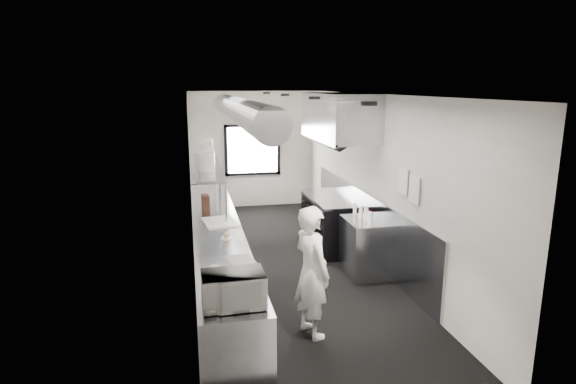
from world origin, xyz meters
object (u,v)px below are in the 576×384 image
knife_block (206,202)px  squeeze_bottle_d (361,212)px  squeeze_bottle_a (371,219)px  plate_stack_b (208,159)px  squeeze_bottle_c (366,214)px  pass_shelf (208,167)px  microwave (233,289)px  range (333,222)px  plate_stack_a (207,162)px  squeeze_bottle_e (355,209)px  line_cook (312,272)px  far_work_table (207,198)px  cutting_board (220,222)px  prep_counter (218,254)px  plate_stack_d (206,149)px  deli_tub_a (211,274)px  deli_tub_b (216,270)px  squeeze_bottle_b (369,217)px  exhaust_hood (338,117)px  bottle_station (366,247)px  plate_stack_c (206,153)px

knife_block → squeeze_bottle_d: size_ratio=1.36×
squeeze_bottle_a → plate_stack_b: bearing=144.4°
plate_stack_b → squeeze_bottle_c: 2.79m
pass_shelf → microwave: 4.20m
range → plate_stack_a: bearing=-171.7°
squeeze_bottle_e → line_cook: bearing=-122.4°
far_work_table → cutting_board: 3.60m
prep_counter → plate_stack_d: (-0.03, 2.23, 1.30)m
squeeze_bottle_c → squeeze_bottle_e: 0.33m
pass_shelf → plate_stack_a: bearing=-93.5°
deli_tub_a → squeeze_bottle_c: 3.06m
deli_tub_b → cutting_board: 2.01m
pass_shelf → squeeze_bottle_c: (2.32, -1.69, -0.54)m
plate_stack_d → squeeze_bottle_b: bearing=-48.0°
microwave → squeeze_bottle_d: (2.24, 2.60, -0.07)m
far_work_table → line_cook: size_ratio=0.75×
range → microwave: size_ratio=2.95×
cutting_board → plate_stack_a: size_ratio=2.03×
exhaust_hood → microwave: exhaust_hood is taller
cutting_board → line_cook: bearing=-63.8°
squeeze_bottle_a → microwave: bearing=-135.5°
far_work_table → plate_stack_d: 1.97m
plate_stack_a → squeeze_bottle_a: size_ratio=1.59×
exhaust_hood → squeeze_bottle_d: size_ratio=11.89×
exhaust_hood → squeeze_bottle_a: exhaust_hood is taller
deli_tub_b → squeeze_bottle_c: size_ratio=0.65×
deli_tub_a → squeeze_bottle_b: bearing=34.1°
line_cook → squeeze_bottle_e: bearing=-51.6°
bottle_station → squeeze_bottle_b: 0.55m
line_cook → plate_stack_d: (-1.03, 4.01, 0.95)m
plate_stack_a → plate_stack_b: bearing=83.4°
plate_stack_d → knife_block: bearing=-94.0°
pass_shelf → plate_stack_b: 0.35m
far_work_table → squeeze_bottle_a: bearing=-61.5°
deli_tub_b → deli_tub_a: bearing=-116.2°
squeeze_bottle_d → squeeze_bottle_a: bearing=-87.3°
bottle_station → far_work_table: 4.53m
range → plate_stack_a: plate_stack_a is taller
squeeze_bottle_a → squeeze_bottle_e: squeeze_bottle_a is taller
bottle_station → plate_stack_d: bearing=133.9°
exhaust_hood → deli_tub_a: bearing=-127.3°
line_cook → squeeze_bottle_a: 1.85m
far_work_table → squeeze_bottle_d: (2.24, -3.77, 0.54)m
deli_tub_a → cutting_board: 2.14m
far_work_table → knife_block: (-0.13, -2.76, 0.58)m
range → squeeze_bottle_e: size_ratio=9.07×
bottle_station → squeeze_bottle_d: size_ratio=4.86×
knife_block → plate_stack_b: plate_stack_b is taller
line_cook → knife_block: (-1.12, 2.72, 0.23)m
deli_tub_a → plate_stack_c: (0.13, 3.71, 0.79)m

